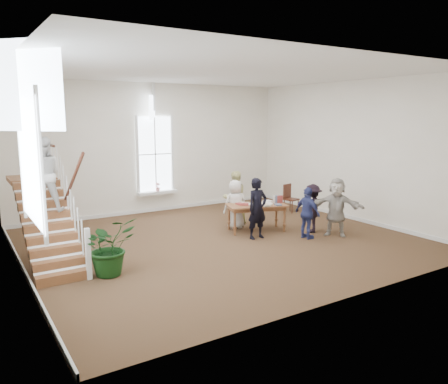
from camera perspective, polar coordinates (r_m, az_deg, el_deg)
ground at (r=12.05m, az=-0.30°, el=-6.38°), size 10.00×10.00×0.00m
room_shell at (r=15.76m, az=-8.75°, el=-1.09°), size 10.49×10.00×10.00m
staircase at (r=10.87m, az=-22.38°, el=-0.18°), size 1.10×4.10×2.92m
library_table at (r=12.93m, az=4.29°, el=-1.99°), size 1.89×1.34×0.87m
police_officer at (r=12.13m, az=4.38°, el=-2.15°), size 0.63×0.43×1.70m
elderly_woman at (r=13.21m, az=1.50°, el=-1.61°), size 0.80×0.60×1.48m
person_yellow at (r=13.76m, az=1.39°, el=-0.73°), size 0.84×0.66×1.67m
woman_cluster_a at (r=12.31m, az=10.86°, el=-2.73°), size 0.43×0.88×1.45m
woman_cluster_b at (r=13.04m, az=11.45°, el=-2.09°), size 1.03×1.02×1.42m
woman_cluster_c at (r=12.78m, az=14.45°, el=-1.91°), size 1.37×1.49×1.66m
floor_plant at (r=9.73m, az=-14.78°, el=-6.88°), size 1.30×1.19×1.26m
side_chair at (r=15.68m, az=8.55°, el=-0.58°), size 0.51×0.51×0.99m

